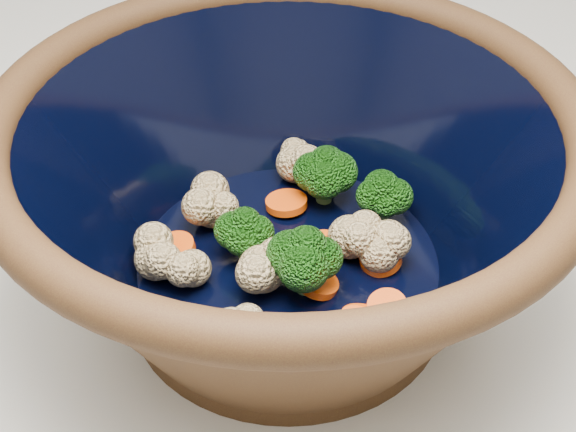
% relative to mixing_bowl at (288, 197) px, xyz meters
% --- Properties ---
extents(mixing_bowl, '(0.42, 0.42, 0.17)m').
position_rel_mixing_bowl_xyz_m(mixing_bowl, '(0.00, 0.00, 0.00)').
color(mixing_bowl, black).
rests_on(mixing_bowl, counter).
extents(vegetable_pile, '(0.19, 0.21, 0.06)m').
position_rel_mixing_bowl_xyz_m(vegetable_pile, '(0.00, 0.01, -0.04)').
color(vegetable_pile, '#608442').
rests_on(vegetable_pile, mixing_bowl).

